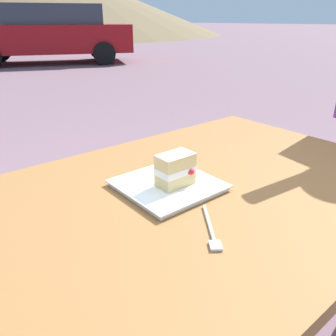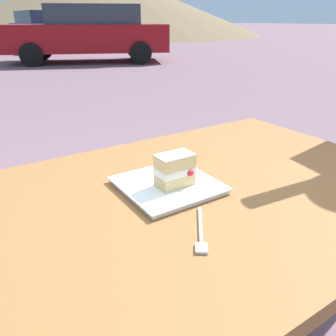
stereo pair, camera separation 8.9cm
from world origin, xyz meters
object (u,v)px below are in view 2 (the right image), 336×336
patio_table (181,229)px  parked_car_near (89,33)px  dessert_fork (201,232)px  parked_car_far (43,29)px  cake_slice (174,170)px  dessert_plate (168,185)px

patio_table → parked_car_near: parked_car_near is taller
dessert_fork → parked_car_far: size_ratio=0.03×
cake_slice → dessert_fork: size_ratio=0.67×
patio_table → dessert_plate: bearing=-81.1°
dessert_fork → parked_car_near: bearing=-109.9°
cake_slice → parked_car_far: (-3.52, -14.85, -0.03)m
patio_table → dessert_plate: size_ratio=5.75×
patio_table → parked_car_far: 15.29m
cake_slice → parked_car_near: (-3.40, -9.40, -0.02)m
parked_car_near → parked_car_far: parked_car_near is taller
dessert_plate → cake_slice: bearing=106.0°
dessert_plate → parked_car_far: bearing=-103.4°
dessert_fork → parked_car_far: (-3.58, -15.05, 0.02)m
patio_table → dessert_fork: 0.21m
parked_car_far → dessert_plate: bearing=76.6°
dessert_fork → parked_car_far: 15.47m
patio_table → parked_car_far: bearing=-103.3°
patio_table → dessert_fork: dessert_fork is taller
parked_car_near → parked_car_far: bearing=-91.2°
parked_car_near → patio_table: bearing=70.2°
cake_slice → parked_car_far: size_ratio=0.02×
dessert_plate → dessert_fork: (0.06, 0.21, -0.00)m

